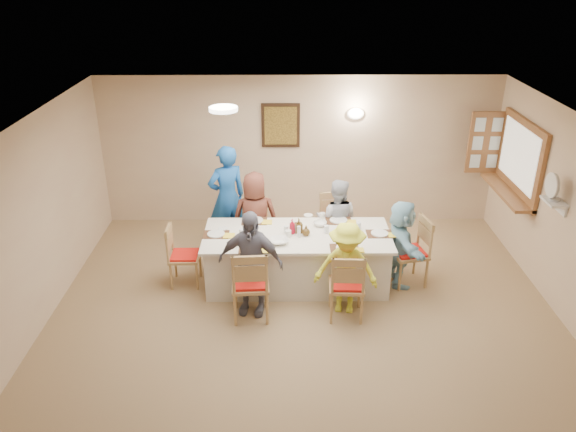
{
  "coord_description": "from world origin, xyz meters",
  "views": [
    {
      "loc": [
        -0.26,
        -5.35,
        4.2
      ],
      "look_at": [
        -0.2,
        1.4,
        1.05
      ],
      "focal_mm": 35.0,
      "sensor_mm": 36.0,
      "label": 1
    }
  ],
  "objects_px": {
    "chair_front_right": "(346,284)",
    "chair_right_end": "(409,252)",
    "desk_fan": "(554,190)",
    "diner_back_right": "(337,220)",
    "condiment_ketchup": "(292,226)",
    "caregiver": "(227,197)",
    "diner_back_left": "(255,218)",
    "chair_back_right": "(336,226)",
    "chair_left_end": "(185,255)",
    "diner_front_right": "(346,268)",
    "diner_front_left": "(250,263)",
    "chair_front_left": "(250,282)",
    "serving_hatch": "(520,158)",
    "diner_right_end": "(401,243)",
    "chair_back_left": "(256,229)",
    "dining_table": "(297,259)"
  },
  "relations": [
    {
      "from": "caregiver",
      "to": "condiment_ketchup",
      "type": "height_order",
      "value": "caregiver"
    },
    {
      "from": "chair_back_left",
      "to": "caregiver",
      "type": "xyz_separation_m",
      "value": [
        -0.45,
        0.35,
        0.38
      ]
    },
    {
      "from": "diner_right_end",
      "to": "condiment_ketchup",
      "type": "bearing_deg",
      "value": 84.2
    },
    {
      "from": "diner_front_left",
      "to": "chair_right_end",
      "type": "bearing_deg",
      "value": 29.35
    },
    {
      "from": "chair_back_right",
      "to": "chair_right_end",
      "type": "distance_m",
      "value": 1.24
    },
    {
      "from": "chair_front_right",
      "to": "condiment_ketchup",
      "type": "height_order",
      "value": "condiment_ketchup"
    },
    {
      "from": "chair_left_end",
      "to": "diner_front_right",
      "type": "distance_m",
      "value": 2.26
    },
    {
      "from": "desk_fan",
      "to": "diner_back_right",
      "type": "height_order",
      "value": "desk_fan"
    },
    {
      "from": "chair_back_right",
      "to": "diner_back_left",
      "type": "relative_size",
      "value": 0.7
    },
    {
      "from": "chair_back_right",
      "to": "chair_front_right",
      "type": "distance_m",
      "value": 1.6
    },
    {
      "from": "chair_left_end",
      "to": "diner_right_end",
      "type": "bearing_deg",
      "value": -90.34
    },
    {
      "from": "desk_fan",
      "to": "diner_back_right",
      "type": "bearing_deg",
      "value": 157.62
    },
    {
      "from": "chair_back_right",
      "to": "chair_front_right",
      "type": "height_order",
      "value": "chair_back_right"
    },
    {
      "from": "condiment_ketchup",
      "to": "caregiver",
      "type": "bearing_deg",
      "value": 131.22
    },
    {
      "from": "diner_back_left",
      "to": "condiment_ketchup",
      "type": "bearing_deg",
      "value": 124.12
    },
    {
      "from": "diner_front_left",
      "to": "diner_right_end",
      "type": "distance_m",
      "value": 2.13
    },
    {
      "from": "chair_back_right",
      "to": "diner_back_left",
      "type": "xyz_separation_m",
      "value": [
        -1.2,
        -0.12,
        0.21
      ]
    },
    {
      "from": "diner_front_left",
      "to": "caregiver",
      "type": "height_order",
      "value": "caregiver"
    },
    {
      "from": "chair_left_end",
      "to": "condiment_ketchup",
      "type": "relative_size",
      "value": 4.21
    },
    {
      "from": "diner_back_right",
      "to": "diner_right_end",
      "type": "height_order",
      "value": "diner_back_right"
    },
    {
      "from": "chair_back_left",
      "to": "dining_table",
      "type": "bearing_deg",
      "value": -58.42
    },
    {
      "from": "chair_front_left",
      "to": "diner_front_right",
      "type": "relative_size",
      "value": 0.8
    },
    {
      "from": "diner_front_right",
      "to": "caregiver",
      "type": "height_order",
      "value": "caregiver"
    },
    {
      "from": "serving_hatch",
      "to": "chair_front_right",
      "type": "bearing_deg",
      "value": -146.61
    },
    {
      "from": "desk_fan",
      "to": "diner_front_left",
      "type": "xyz_separation_m",
      "value": [
        -3.78,
        -0.3,
        -0.84
      ]
    },
    {
      "from": "diner_front_right",
      "to": "diner_right_end",
      "type": "relative_size",
      "value": 1.0
    },
    {
      "from": "diner_back_right",
      "to": "diner_front_right",
      "type": "distance_m",
      "value": 1.36
    },
    {
      "from": "chair_back_right",
      "to": "diner_front_right",
      "type": "distance_m",
      "value": 1.49
    },
    {
      "from": "desk_fan",
      "to": "condiment_ketchup",
      "type": "distance_m",
      "value": 3.34
    },
    {
      "from": "chair_front_left",
      "to": "chair_left_end",
      "type": "distance_m",
      "value": 1.24
    },
    {
      "from": "dining_table",
      "to": "chair_back_right",
      "type": "relative_size",
      "value": 2.62
    },
    {
      "from": "desk_fan",
      "to": "chair_right_end",
      "type": "xyz_separation_m",
      "value": [
        -1.63,
        0.38,
        -1.06
      ]
    },
    {
      "from": "chair_back_right",
      "to": "condiment_ketchup",
      "type": "xyz_separation_m",
      "value": [
        -0.67,
        -0.77,
        0.38
      ]
    },
    {
      "from": "chair_front_right",
      "to": "diner_front_left",
      "type": "xyz_separation_m",
      "value": [
        -1.2,
        0.12,
        0.24
      ]
    },
    {
      "from": "desk_fan",
      "to": "chair_left_end",
      "type": "distance_m",
      "value": 4.87
    },
    {
      "from": "serving_hatch",
      "to": "chair_right_end",
      "type": "bearing_deg",
      "value": -150.8
    },
    {
      "from": "diner_front_right",
      "to": "diner_back_left",
      "type": "bearing_deg",
      "value": 141.29
    },
    {
      "from": "desk_fan",
      "to": "chair_front_right",
      "type": "bearing_deg",
      "value": -170.74
    },
    {
      "from": "chair_back_right",
      "to": "chair_right_end",
      "type": "height_order",
      "value": "chair_right_end"
    },
    {
      "from": "desk_fan",
      "to": "chair_back_right",
      "type": "distance_m",
      "value": 3.03
    },
    {
      "from": "diner_right_end",
      "to": "caregiver",
      "type": "xyz_separation_m",
      "value": [
        -2.47,
        1.15,
        0.2
      ]
    },
    {
      "from": "chair_left_end",
      "to": "chair_back_left",
      "type": "bearing_deg",
      "value": -50.24
    },
    {
      "from": "chair_back_left",
      "to": "diner_front_right",
      "type": "height_order",
      "value": "diner_front_right"
    },
    {
      "from": "diner_right_end",
      "to": "dining_table",
      "type": "bearing_deg",
      "value": 85.32
    },
    {
      "from": "diner_right_end",
      "to": "chair_front_left",
      "type": "bearing_deg",
      "value": 106.92
    },
    {
      "from": "chair_right_end",
      "to": "diner_back_left",
      "type": "height_order",
      "value": "diner_back_left"
    },
    {
      "from": "chair_front_right",
      "to": "chair_right_end",
      "type": "relative_size",
      "value": 0.97
    },
    {
      "from": "chair_front_left",
      "to": "diner_front_right",
      "type": "distance_m",
      "value": 1.21
    },
    {
      "from": "condiment_ketchup",
      "to": "desk_fan",
      "type": "bearing_deg",
      "value": -7.19
    },
    {
      "from": "chair_front_right",
      "to": "diner_back_left",
      "type": "relative_size",
      "value": 0.68
    }
  ]
}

